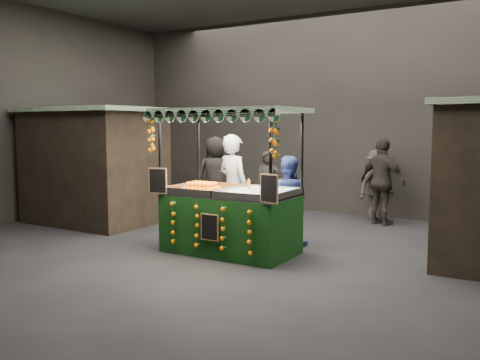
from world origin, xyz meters
The scene contains 11 objects.
ground centered at (0.00, 0.00, 0.00)m, with size 12.00×12.00×0.00m, color black.
market_hall centered at (0.00, 0.00, 3.38)m, with size 12.10×10.10×5.05m.
neighbour_stall_left centered at (-4.40, 1.00, 1.31)m, with size 3.00×2.20×2.60m.
juice_stall centered at (-0.20, 0.10, 0.77)m, with size 2.57×1.51×2.49m.
vendor_grey centered at (-0.74, 1.09, 1.02)m, with size 0.85×0.68×2.03m.
vendor_blue centered at (0.36, 1.21, 0.83)m, with size 0.92×0.79×1.65m.
shopper_0 centered at (-1.06, 3.13, 0.81)m, with size 0.69×0.57×1.62m.
shopper_1 centered at (3.23, 1.95, 0.84)m, with size 0.86×0.70×1.67m.
shopper_2 centered at (1.33, 4.03, 0.97)m, with size 1.23×0.84×1.94m.
shopper_3 centered at (1.04, 4.60, 0.82)m, with size 1.05×1.23×1.64m.
shopper_4 centered at (-2.56, 3.19, 0.97)m, with size 1.12×1.10×1.94m.
Camera 1 is at (4.46, -7.31, 2.19)m, focal length 38.52 mm.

